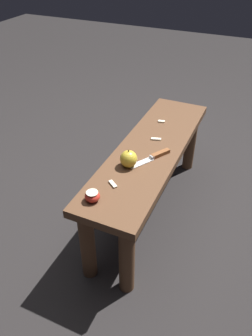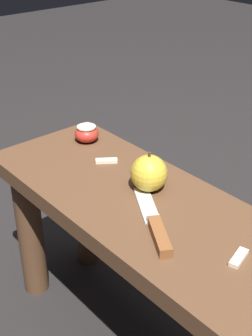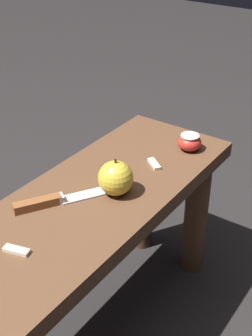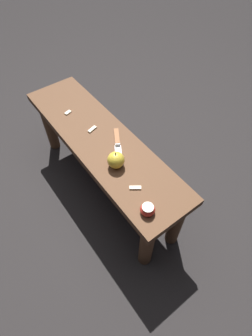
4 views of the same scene
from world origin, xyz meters
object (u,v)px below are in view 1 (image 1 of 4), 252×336
wooden_bench (150,163)px  apple_whole (129,159)px  apple_cut (92,196)px  knife (155,156)px

wooden_bench → apple_whole: bearing=-11.2°
apple_whole → apple_cut: 0.28m
knife → apple_whole: (0.12, -0.09, 0.03)m
knife → apple_cut: 0.42m
wooden_bench → apple_whole: apple_whole is taller
knife → apple_whole: bearing=-6.5°
apple_whole → apple_cut: size_ratio=1.45×
knife → apple_cut: apple_cut is taller
wooden_bench → apple_cut: apple_cut is taller
knife → apple_cut: size_ratio=3.42×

